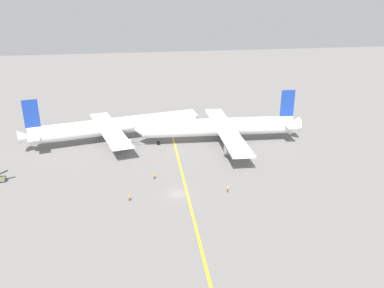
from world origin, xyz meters
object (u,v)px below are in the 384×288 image
(airliner_being_pushed, at_px, (220,127))
(ground_crew_wing_walker_right, at_px, (154,176))
(ground_crew_ramp_agent_by_cones, at_px, (228,189))
(airliner_at_gate_left, at_px, (116,126))
(pushback_tug, at_px, (120,143))
(ground_crew_marshaller_foreground, at_px, (129,198))

(airliner_being_pushed, distance_m, ground_crew_wing_walker_right, 33.67)
(ground_crew_ramp_agent_by_cones, bearing_deg, airliner_at_gate_left, 119.85)
(airliner_at_gate_left, xyz_separation_m, pushback_tug, (0.97, -5.57, -3.86))
(pushback_tug, bearing_deg, ground_crew_wing_walker_right, -74.09)
(airliner_at_gate_left, xyz_separation_m, ground_crew_ramp_agent_by_cones, (24.68, -43.00, -4.19))
(pushback_tug, height_order, ground_crew_wing_walker_right, pushback_tug)
(airliner_at_gate_left, distance_m, ground_crew_ramp_agent_by_cones, 49.76)
(airliner_at_gate_left, height_order, ground_crew_wing_walker_right, airliner_at_gate_left)
(ground_crew_marshaller_foreground, distance_m, ground_crew_ramp_agent_by_cones, 23.23)
(pushback_tug, distance_m, ground_crew_wing_walker_right, 27.44)
(ground_crew_marshaller_foreground, bearing_deg, ground_crew_wing_walker_right, 55.29)
(ground_crew_ramp_agent_by_cones, bearing_deg, ground_crew_marshaller_foreground, 177.82)
(pushback_tug, bearing_deg, ground_crew_marshaller_foreground, -89.23)
(pushback_tug, height_order, ground_crew_marshaller_foreground, pushback_tug)
(ground_crew_marshaller_foreground, bearing_deg, ground_crew_ramp_agent_by_cones, -2.18)
(airliner_being_pushed, xyz_separation_m, pushback_tug, (-31.87, 3.55, -4.05))
(ground_crew_ramp_agent_by_cones, bearing_deg, airliner_being_pushed, 76.45)
(airliner_at_gate_left, distance_m, pushback_tug, 6.85)
(ground_crew_marshaller_foreground, xyz_separation_m, ground_crew_ramp_agent_by_cones, (23.21, -0.88, -0.01))
(airliner_being_pushed, bearing_deg, ground_crew_ramp_agent_by_cones, -103.55)
(pushback_tug, height_order, ground_crew_ramp_agent_by_cones, pushback_tug)
(pushback_tug, bearing_deg, ground_crew_ramp_agent_by_cones, -57.66)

